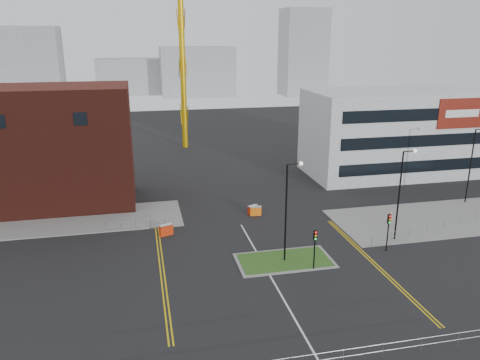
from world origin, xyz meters
name	(u,v)px	position (x,y,z in m)	size (l,w,h in m)	color
ground	(291,313)	(0.00, 0.00, 0.00)	(200.00, 200.00, 0.00)	black
pavement_left	(51,222)	(-20.00, 22.00, 0.06)	(28.00, 8.00, 0.12)	slate
pavement_right	(441,218)	(22.00, 14.00, 0.06)	(24.00, 10.00, 0.12)	slate
island_kerb	(284,261)	(2.00, 8.00, 0.04)	(8.60, 4.60, 0.08)	slate
grass_island	(284,260)	(2.00, 8.00, 0.06)	(8.00, 4.00, 0.12)	#244B19
brick_building	(25,150)	(-22.97, 28.00, 6.85)	(24.20, 10.07, 14.24)	#481812
office_block	(395,132)	(26.01, 31.97, 6.00)	(25.00, 12.20, 12.00)	#B0B2B5
streetlamp_island	(289,204)	(2.22, 8.00, 5.41)	(1.46, 0.36, 9.18)	black
streetlamp_right_near	(402,188)	(14.22, 10.00, 5.41)	(1.46, 0.36, 9.18)	black
streetlamp_right_far	(473,159)	(28.22, 18.00, 5.41)	(1.46, 0.36, 9.18)	black
traffic_light_island	(315,242)	(4.00, 5.98, 2.57)	(0.28, 0.33, 3.65)	black
traffic_light_right	(389,225)	(12.00, 7.98, 2.57)	(0.28, 0.33, 3.65)	black
railing_front	(323,357)	(0.00, -6.00, 0.78)	(24.05, 0.05, 1.10)	gray
railing_left	(136,223)	(-11.00, 18.00, 0.74)	(6.05, 0.05, 1.10)	gray
railing_right	(444,222)	(20.50, 11.50, 0.78)	(19.05, 5.05, 1.10)	gray
centre_line	(283,299)	(0.00, 2.00, 0.01)	(0.15, 30.00, 0.01)	silver
yellow_left_a	(159,263)	(-9.00, 10.00, 0.01)	(0.12, 24.00, 0.01)	gold
yellow_left_b	(163,263)	(-8.70, 10.00, 0.01)	(0.12, 24.00, 0.01)	gold
yellow_right_a	(372,263)	(9.50, 6.00, 0.01)	(0.12, 20.00, 0.01)	gold
yellow_right_b	(375,262)	(9.80, 6.00, 0.01)	(0.12, 20.00, 0.01)	gold
skyline_a	(29,66)	(-40.00, 120.00, 11.00)	(18.00, 12.00, 22.00)	gray
skyline_b	(197,72)	(10.00, 130.00, 8.00)	(24.00, 12.00, 16.00)	gray
skyline_c	(303,53)	(45.00, 125.00, 14.00)	(14.00, 12.00, 28.00)	gray
skyline_d	(142,76)	(-8.00, 140.00, 6.00)	(30.00, 12.00, 12.00)	gray
pedestrian	(390,219)	(15.39, 13.37, 0.83)	(0.60, 0.40, 1.66)	#DB938D
barrier_left	(166,229)	(-8.00, 16.00, 0.63)	(1.44, 0.92, 1.15)	red
barrier_mid	(253,209)	(2.00, 19.97, 0.54)	(1.25, 0.86, 1.00)	red
barrier_right	(256,211)	(2.19, 19.41, 0.57)	(1.28, 0.49, 1.06)	orange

